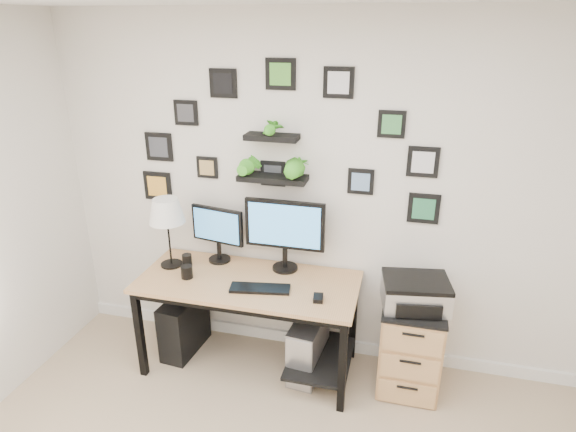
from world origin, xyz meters
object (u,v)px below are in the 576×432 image
(table_lamp, at_px, (166,212))
(file_cabinet, at_px, (410,345))
(monitor_right, at_px, (285,230))
(pc_tower_black, at_px, (184,324))
(printer, at_px, (415,293))
(monitor_left, at_px, (218,230))
(mug, at_px, (187,272))
(pc_tower_grey, at_px, (308,347))
(desk, at_px, (255,293))

(table_lamp, bearing_deg, file_cabinet, 0.40)
(monitor_right, height_order, pc_tower_black, monitor_right)
(printer, bearing_deg, monitor_right, 171.35)
(pc_tower_black, relative_size, printer, 0.96)
(monitor_right, bearing_deg, monitor_left, 178.73)
(mug, bearing_deg, pc_tower_grey, 6.20)
(pc_tower_black, bearing_deg, desk, 3.12)
(monitor_right, relative_size, mug, 6.24)
(mug, bearing_deg, table_lamp, 142.76)
(file_cabinet, bearing_deg, pc_tower_black, -178.90)
(file_cabinet, bearing_deg, mug, -174.13)
(pc_tower_grey, distance_m, printer, 0.91)
(pc_tower_black, xyz_separation_m, printer, (1.76, 0.02, 0.54))
(pc_tower_black, bearing_deg, printer, 6.10)
(file_cabinet, bearing_deg, printer, -111.79)
(file_cabinet, distance_m, printer, 0.44)
(monitor_right, height_order, mug, monitor_right)
(desk, relative_size, pc_tower_black, 3.41)
(monitor_left, xyz_separation_m, monitor_right, (0.54, -0.01, 0.07))
(monitor_left, distance_m, pc_tower_grey, 1.12)
(monitor_right, bearing_deg, desk, -133.61)
(file_cabinet, bearing_deg, monitor_left, 174.48)
(monitor_left, height_order, pc_tower_grey, monitor_left)
(mug, bearing_deg, pc_tower_black, 134.69)
(monitor_right, relative_size, pc_tower_grey, 1.25)
(desk, relative_size, monitor_left, 3.60)
(table_lamp, bearing_deg, pc_tower_black, -16.30)
(file_cabinet, bearing_deg, desk, -177.10)
(table_lamp, height_order, mug, table_lamp)
(monitor_right, distance_m, pc_tower_black, 1.17)
(desk, height_order, table_lamp, table_lamp)
(pc_tower_black, relative_size, pc_tower_grey, 0.98)
(mug, bearing_deg, monitor_left, 67.98)
(pc_tower_black, height_order, pc_tower_grey, pc_tower_black)
(pc_tower_grey, bearing_deg, table_lamp, 177.00)
(mug, distance_m, pc_tower_grey, 1.06)
(monitor_right, relative_size, table_lamp, 1.10)
(pc_tower_grey, bearing_deg, desk, 178.31)
(pc_tower_black, xyz_separation_m, pc_tower_grey, (1.03, -0.04, -0.01))
(monitor_left, bearing_deg, pc_tower_black, -145.36)
(file_cabinet, bearing_deg, pc_tower_grey, -174.53)
(monitor_right, distance_m, printer, 1.02)
(monitor_right, bearing_deg, pc_tower_grey, -41.28)
(table_lamp, bearing_deg, pc_tower_grey, -3.00)
(monitor_right, xyz_separation_m, pc_tower_grey, (0.23, -0.20, -0.85))
(desk, relative_size, pc_tower_grey, 3.35)
(table_lamp, xyz_separation_m, mug, (0.20, -0.15, -0.39))
(mug, distance_m, pc_tower_black, 0.59)
(pc_tower_black, bearing_deg, mug, -39.89)
(monitor_right, bearing_deg, table_lamp, -170.41)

